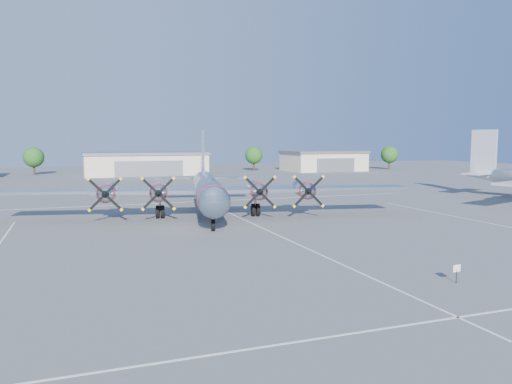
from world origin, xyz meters
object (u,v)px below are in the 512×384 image
object	(u,v)px
tree_west	(34,157)
main_bomber_b29	(208,215)
tree_east	(254,155)
info_placard	(457,270)
tree_far_east	(389,155)
hangar_east	(323,161)
hangar_center	(145,163)

from	to	relation	value
tree_west	main_bomber_b29	xyz separation A→B (m)	(22.39, -76.83, -4.22)
tree_east	main_bomber_b29	size ratio (longest dim) A/B	0.15
tree_west	info_placard	size ratio (longest dim) A/B	6.24
tree_west	tree_far_east	distance (m)	93.54
hangar_east	info_placard	size ratio (longest dim) A/B	19.36
hangar_center	tree_east	size ratio (longest dim) A/B	4.31
hangar_center	tree_east	xyz separation A→B (m)	(30.00, 6.04, 1.51)
hangar_east	main_bomber_b29	xyz separation A→B (m)	(-50.61, -68.80, -2.71)
tree_west	info_placard	bearing A→B (deg)	-74.93
hangar_east	main_bomber_b29	distance (m)	85.45
hangar_east	tree_west	xyz separation A→B (m)	(-73.00, 8.04, 1.51)
tree_east	hangar_east	bearing A→B (deg)	-18.54
tree_east	main_bomber_b29	xyz separation A→B (m)	(-32.61, -74.83, -4.22)
tree_east	main_bomber_b29	bearing A→B (deg)	-113.55
hangar_center	main_bomber_b29	world-z (taller)	hangar_center
tree_far_east	info_placard	distance (m)	116.72
info_placard	hangar_center	bearing A→B (deg)	86.85
info_placard	tree_west	bearing A→B (deg)	99.64
hangar_center	tree_west	bearing A→B (deg)	162.18
info_placard	tree_far_east	bearing A→B (deg)	51.28
hangar_center	tree_far_east	bearing A→B (deg)	-1.65
tree_west	tree_east	xyz separation A→B (m)	(55.00, -2.00, 0.00)
tree_east	tree_west	bearing A→B (deg)	177.92
tree_far_east	hangar_east	bearing A→B (deg)	174.39
main_bomber_b29	info_placard	size ratio (longest dim) A/B	40.35
hangar_east	info_placard	xyz separation A→B (m)	(-44.05, -99.48, -1.97)
hangar_east	tree_west	bearing A→B (deg)	173.72
hangar_east	tree_east	size ratio (longest dim) A/B	3.10
tree_far_east	info_placard	xyz separation A→B (m)	(-64.05, -97.52, -3.47)
hangar_center	tree_east	world-z (taller)	tree_east
main_bomber_b29	tree_west	bearing A→B (deg)	118.11
info_placard	hangar_east	bearing A→B (deg)	60.69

